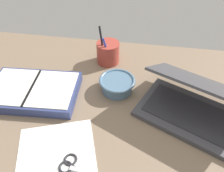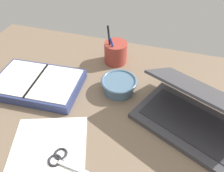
{
  "view_description": "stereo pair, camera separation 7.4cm",
  "coord_description": "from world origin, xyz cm",
  "px_view_note": "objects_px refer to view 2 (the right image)",
  "views": [
    {
      "loc": [
        8.45,
        -42.7,
        59.12
      ],
      "look_at": [
        -0.12,
        10.53,
        9.0
      ],
      "focal_mm": 35.0,
      "sensor_mm": 36.0,
      "label": 1
    },
    {
      "loc": [
        15.61,
        -41.04,
        59.12
      ],
      "look_at": [
        -0.12,
        10.53,
        9.0
      ],
      "focal_mm": 35.0,
      "sensor_mm": 36.0,
      "label": 2
    }
  ],
  "objects_px": {
    "laptop": "(198,115)",
    "planner": "(38,84)",
    "scissors": "(61,160)",
    "pen_cup": "(116,52)",
    "bowl": "(119,85)"
  },
  "relations": [
    {
      "from": "laptop",
      "to": "planner",
      "type": "relative_size",
      "value": 1.28
    },
    {
      "from": "laptop",
      "to": "bowl",
      "type": "relative_size",
      "value": 3.22
    },
    {
      "from": "pen_cup",
      "to": "scissors",
      "type": "xyz_separation_m",
      "value": [
        -0.01,
        -0.49,
        -0.04
      ]
    },
    {
      "from": "bowl",
      "to": "scissors",
      "type": "bearing_deg",
      "value": -103.76
    },
    {
      "from": "laptop",
      "to": "pen_cup",
      "type": "distance_m",
      "value": 0.42
    },
    {
      "from": "pen_cup",
      "to": "planner",
      "type": "bearing_deg",
      "value": -133.5
    },
    {
      "from": "laptop",
      "to": "planner",
      "type": "distance_m",
      "value": 0.57
    },
    {
      "from": "pen_cup",
      "to": "planner",
      "type": "height_order",
      "value": "pen_cup"
    },
    {
      "from": "bowl",
      "to": "scissors",
      "type": "height_order",
      "value": "bowl"
    },
    {
      "from": "pen_cup",
      "to": "laptop",
      "type": "bearing_deg",
      "value": -36.41
    },
    {
      "from": "bowl",
      "to": "planner",
      "type": "distance_m",
      "value": 0.31
    },
    {
      "from": "pen_cup",
      "to": "scissors",
      "type": "distance_m",
      "value": 0.49
    },
    {
      "from": "laptop",
      "to": "pen_cup",
      "type": "relative_size",
      "value": 2.53
    },
    {
      "from": "scissors",
      "to": "planner",
      "type": "bearing_deg",
      "value": 148.43
    },
    {
      "from": "bowl",
      "to": "scissors",
      "type": "xyz_separation_m",
      "value": [
        -0.08,
        -0.32,
        -0.03
      ]
    }
  ]
}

